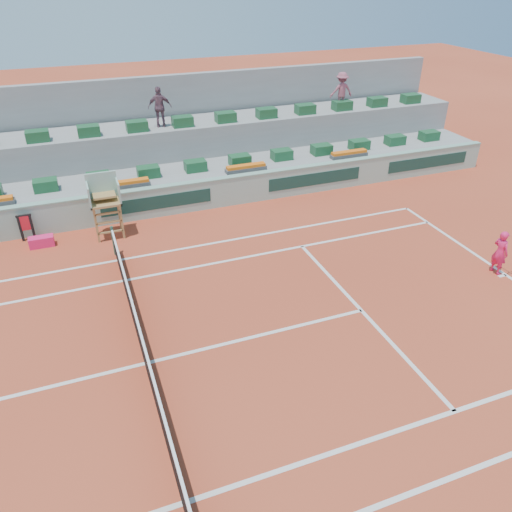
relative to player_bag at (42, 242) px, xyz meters
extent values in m
plane|color=#A4371F|center=(2.42, -7.48, -0.19)|extent=(90.00, 90.00, 0.00)
cube|color=gray|center=(2.42, 3.22, 0.41)|extent=(36.00, 4.00, 1.20)
cube|color=gray|center=(2.42, 4.82, 1.11)|extent=(36.00, 2.40, 2.60)
cube|color=gray|center=(2.42, 6.42, 2.01)|extent=(36.00, 0.40, 4.40)
cube|color=#F21F60|center=(0.00, 0.00, 0.00)|extent=(0.86, 0.38, 0.38)
imported|color=#6D4956|center=(5.53, 4.47, 3.27)|extent=(1.08, 0.61, 1.73)
imported|color=#984C5B|center=(14.44, 4.45, 3.28)|extent=(1.18, 0.74, 1.74)
cube|color=silver|center=(14.30, -7.48, -0.19)|extent=(0.12, 10.97, 0.01)
cube|color=silver|center=(2.42, -1.99, -0.19)|extent=(23.77, 0.12, 0.01)
cube|color=silver|center=(2.42, -11.59, -0.19)|extent=(23.77, 0.12, 0.01)
cube|color=silver|center=(2.42, -3.36, -0.19)|extent=(23.77, 0.12, 0.01)
cube|color=silver|center=(8.82, -7.48, -0.19)|extent=(0.12, 8.23, 0.01)
cube|color=silver|center=(2.42, -7.48, -0.19)|extent=(12.80, 0.12, 0.01)
cube|color=silver|center=(14.15, -7.48, -0.19)|extent=(0.30, 0.12, 0.01)
cube|color=black|center=(2.42, -7.48, 0.27)|extent=(0.03, 11.87, 0.92)
cube|color=white|center=(2.42, -7.48, 0.76)|extent=(0.06, 11.87, 0.07)
cylinder|color=#1D4536|center=(2.42, -1.54, 0.36)|extent=(0.10, 0.10, 1.10)
cube|color=#92B7A5|center=(2.42, 1.02, 0.41)|extent=(36.00, 0.30, 1.20)
cube|color=#7AA48E|center=(2.42, 1.02, 1.04)|extent=(36.00, 0.34, 0.06)
cube|color=#153B31|center=(4.42, 0.86, 0.46)|extent=(4.40, 0.02, 0.56)
cube|color=#153B31|center=(11.42, 0.86, 0.46)|extent=(4.40, 0.02, 0.56)
cube|color=#153B31|center=(17.42, 0.86, 0.46)|extent=(4.40, 0.02, 0.56)
cube|color=olive|center=(1.97, -0.43, 0.48)|extent=(0.08, 0.08, 1.35)
cube|color=olive|center=(2.87, -0.43, 0.48)|extent=(0.08, 0.08, 1.35)
cube|color=olive|center=(1.97, 0.27, 0.48)|extent=(0.08, 0.08, 1.35)
cube|color=olive|center=(2.87, 0.27, 0.48)|extent=(0.08, 0.08, 1.35)
cube|color=olive|center=(2.42, -0.08, 1.20)|extent=(1.10, 0.90, 0.08)
cube|color=#92B7A5|center=(2.42, 0.30, 1.71)|extent=(1.10, 0.08, 1.00)
cube|color=#92B7A5|center=(1.90, -0.08, 1.56)|extent=(0.06, 0.90, 0.80)
cube|color=#92B7A5|center=(2.94, -0.08, 1.56)|extent=(0.06, 0.90, 0.80)
cube|color=olive|center=(2.42, 0.02, 1.44)|extent=(0.80, 0.60, 0.08)
cube|color=olive|center=(2.42, -0.43, 0.16)|extent=(0.90, 0.08, 0.06)
cube|color=olive|center=(2.42, -0.43, 0.56)|extent=(0.90, 0.08, 0.06)
cube|color=olive|center=(2.42, -0.43, 0.91)|extent=(0.90, 0.08, 0.06)
cube|color=#1B512B|center=(0.42, 2.32, 1.23)|extent=(0.90, 0.60, 0.44)
cube|color=#1B512B|center=(2.42, 2.32, 1.23)|extent=(0.90, 0.60, 0.44)
cube|color=#1B512B|center=(4.42, 2.32, 1.23)|extent=(0.90, 0.60, 0.44)
cube|color=#1B512B|center=(6.42, 2.32, 1.23)|extent=(0.90, 0.60, 0.44)
cube|color=#1B512B|center=(8.42, 2.32, 1.23)|extent=(0.90, 0.60, 0.44)
cube|color=#1B512B|center=(10.42, 2.32, 1.23)|extent=(0.90, 0.60, 0.44)
cube|color=#1B512B|center=(12.42, 2.32, 1.23)|extent=(0.90, 0.60, 0.44)
cube|color=#1B512B|center=(14.42, 2.32, 1.23)|extent=(0.90, 0.60, 0.44)
cube|color=#1B512B|center=(16.42, 2.32, 1.23)|extent=(0.90, 0.60, 0.44)
cube|color=#1B512B|center=(18.42, 2.32, 1.23)|extent=(0.90, 0.60, 0.44)
cube|color=#1B512B|center=(0.42, 4.22, 2.63)|extent=(0.90, 0.60, 0.44)
cube|color=#1B512B|center=(2.42, 4.22, 2.63)|extent=(0.90, 0.60, 0.44)
cube|color=#1B512B|center=(4.42, 4.22, 2.63)|extent=(0.90, 0.60, 0.44)
cube|color=#1B512B|center=(6.42, 4.22, 2.63)|extent=(0.90, 0.60, 0.44)
cube|color=#1B512B|center=(8.42, 4.22, 2.63)|extent=(0.90, 0.60, 0.44)
cube|color=#1B512B|center=(10.42, 4.22, 2.63)|extent=(0.90, 0.60, 0.44)
cube|color=#1B512B|center=(12.42, 4.22, 2.63)|extent=(0.90, 0.60, 0.44)
cube|color=#1B512B|center=(14.42, 4.22, 2.63)|extent=(0.90, 0.60, 0.44)
cube|color=#1B512B|center=(16.42, 4.22, 2.63)|extent=(0.90, 0.60, 0.44)
cube|color=#1B512B|center=(18.42, 4.22, 2.63)|extent=(0.90, 0.60, 0.44)
cube|color=#4C4C4C|center=(3.42, 1.52, 1.09)|extent=(1.80, 0.36, 0.16)
cube|color=orange|center=(3.42, 1.52, 1.23)|extent=(1.70, 0.32, 0.12)
cube|color=#4C4C4C|center=(8.42, 1.52, 1.09)|extent=(1.80, 0.36, 0.16)
cube|color=orange|center=(8.42, 1.52, 1.23)|extent=(1.70, 0.32, 0.12)
cube|color=#4C4C4C|center=(13.42, 1.52, 1.09)|extent=(1.80, 0.36, 0.16)
cube|color=orange|center=(13.42, 1.52, 1.23)|extent=(1.70, 0.32, 0.12)
cube|color=black|center=(-0.65, 0.69, 0.31)|extent=(0.09, 0.09, 1.00)
cube|color=black|center=(-0.25, 0.69, 0.31)|extent=(0.09, 0.09, 1.00)
cube|color=black|center=(-0.45, 0.69, 0.81)|extent=(0.53, 0.07, 0.06)
cube|color=red|center=(-0.45, 0.67, 0.51)|extent=(0.39, 0.04, 0.56)
imported|color=#F21F60|center=(14.09, -7.20, 0.57)|extent=(0.41, 0.58, 1.53)
camera|label=1|loc=(1.68, -17.49, 8.76)|focal=35.00mm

